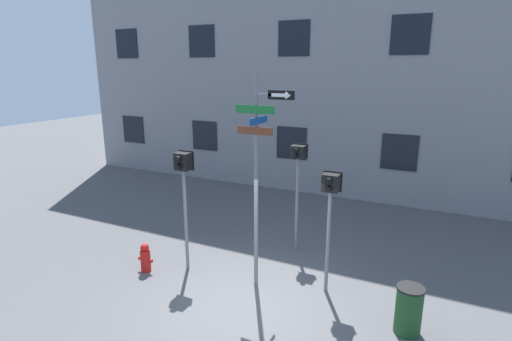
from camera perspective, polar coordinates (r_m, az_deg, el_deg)
name	(u,v)px	position (r m, az deg, el deg)	size (l,w,h in m)	color
ground_plane	(244,305)	(8.78, -1.74, -18.67)	(60.00, 60.00, 0.00)	#515154
building_facade	(351,37)	(15.10, 13.36, 18.04)	(24.00, 0.63, 11.64)	gray
street_sign_pole	(258,167)	(8.38, 0.35, 0.49)	(1.27, 0.80, 4.70)	slate
pedestrian_signal_left	(184,177)	(9.42, -10.31, -0.97)	(0.41, 0.40, 2.94)	slate
pedestrian_signal_right	(330,200)	(8.47, 10.52, -4.10)	(0.40, 0.40, 2.71)	slate
pedestrian_signal_across	(298,169)	(10.32, 5.98, 0.25)	(0.42, 0.40, 2.91)	slate
fire_hydrant	(145,258)	(10.21, -15.52, -11.94)	(0.40, 0.24, 0.71)	red
trash_bin	(409,310)	(8.28, 20.97, -18.11)	(0.51, 0.51, 0.94)	#1E4723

